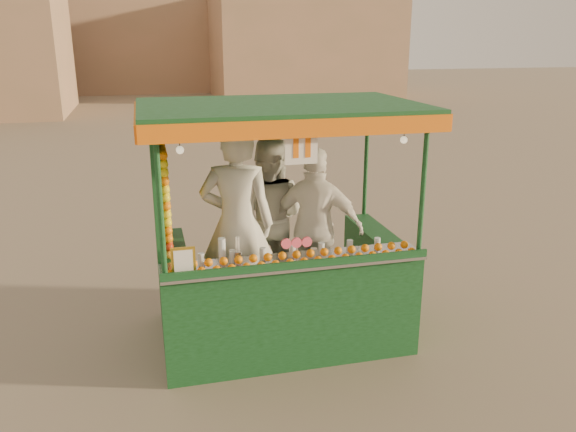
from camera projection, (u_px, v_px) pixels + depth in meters
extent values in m
plane|color=#766A54|center=(267.00, 325.00, 6.26)|extent=(90.00, 90.00, 0.00)
cube|color=#9E735A|center=(303.00, 46.00, 29.34)|extent=(9.00, 6.00, 5.00)
cube|color=#9E735A|center=(121.00, 26.00, 32.52)|extent=(14.00, 7.00, 7.00)
cube|color=#0F3914|center=(281.00, 321.00, 6.05)|extent=(2.42, 1.49, 0.28)
cylinder|color=black|center=(200.00, 328.00, 5.84)|extent=(0.34, 0.09, 0.34)
cylinder|color=black|center=(356.00, 310.00, 6.23)|extent=(0.34, 0.09, 0.34)
cube|color=#0F3914|center=(296.00, 301.00, 5.33)|extent=(2.42, 0.28, 0.74)
cube|color=#0F3914|center=(174.00, 283.00, 5.73)|extent=(0.28, 1.21, 0.74)
cube|color=#0F3914|center=(375.00, 263.00, 6.23)|extent=(0.28, 1.21, 0.74)
cube|color=#B2B2B7|center=(295.00, 262.00, 5.24)|extent=(2.42, 0.43, 0.03)
cylinder|color=#0F3914|center=(160.00, 207.00, 4.67)|extent=(0.05, 0.05, 1.30)
cylinder|color=#0F3914|center=(423.00, 189.00, 5.21)|extent=(0.05, 0.05, 1.30)
cylinder|color=#0F3914|center=(155.00, 170.00, 5.96)|extent=(0.05, 0.05, 1.30)
cylinder|color=#0F3914|center=(366.00, 159.00, 6.50)|extent=(0.05, 0.05, 1.30)
cube|color=#0F3914|center=(280.00, 107.00, 5.38)|extent=(2.61, 1.68, 0.07)
cube|color=orange|center=(304.00, 129.00, 4.63)|extent=(2.61, 0.04, 0.15)
cube|color=orange|center=(262.00, 105.00, 6.18)|extent=(2.61, 0.04, 0.15)
cube|color=orange|center=(137.00, 120.00, 5.10)|extent=(0.04, 1.68, 0.15)
cube|color=orange|center=(408.00, 111.00, 5.70)|extent=(0.04, 1.68, 0.15)
cylinder|color=#FF4D66|center=(297.00, 243.00, 5.06)|extent=(0.09, 0.02, 0.09)
cube|color=gold|center=(183.00, 262.00, 4.85)|extent=(0.20, 0.02, 0.26)
cube|color=white|center=(301.00, 148.00, 4.74)|extent=(0.28, 0.01, 0.28)
sphere|color=#FFE5B2|center=(180.00, 150.00, 4.64)|extent=(0.07, 0.07, 0.07)
sphere|color=#FFE5B2|center=(404.00, 140.00, 5.09)|extent=(0.07, 0.07, 0.07)
imported|color=beige|center=(237.00, 224.00, 5.57)|extent=(0.81, 0.64, 1.96)
imported|color=beige|center=(268.00, 217.00, 6.16)|extent=(1.05, 0.97, 1.74)
imported|color=white|center=(316.00, 228.00, 5.93)|extent=(1.06, 0.79, 1.67)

